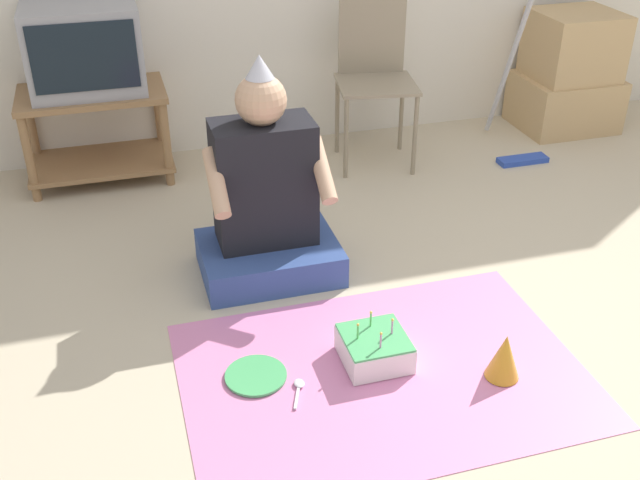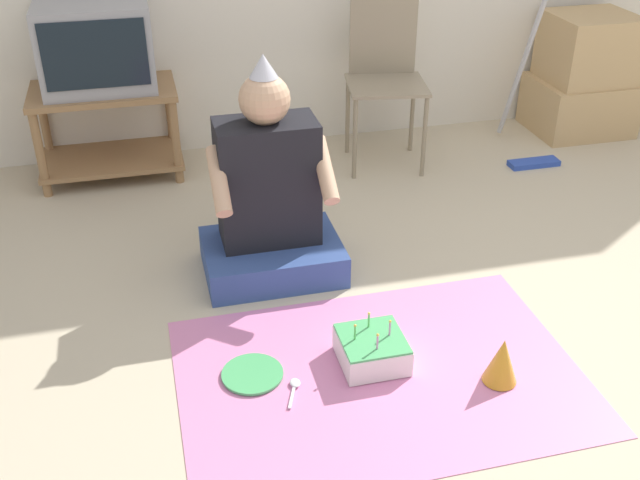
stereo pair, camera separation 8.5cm
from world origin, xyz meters
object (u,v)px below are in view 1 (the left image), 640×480
(dust_mop, at_px, (520,91))
(person_seated, at_px, (266,203))
(tv, at_px, (84,49))
(birthday_cake, at_px, (374,348))
(party_hat_blue, at_px, (504,356))
(folding_chair, at_px, (374,67))
(paper_plate, at_px, (256,375))
(cardboard_box_stack, at_px, (569,75))

(dust_mop, relative_size, person_seated, 1.35)
(tv, height_order, person_seated, person_seated)
(birthday_cake, xyz_separation_m, party_hat_blue, (0.40, -0.20, 0.03))
(folding_chair, xyz_separation_m, paper_plate, (-1.01, -1.66, -0.50))
(tv, bearing_deg, cardboard_box_stack, -0.99)
(birthday_cake, bearing_deg, person_seated, 107.79)
(birthday_cake, bearing_deg, folding_chair, 70.81)
(cardboard_box_stack, distance_m, paper_plate, 2.91)
(person_seated, bearing_deg, birthday_cake, -72.21)
(cardboard_box_stack, bearing_deg, person_seated, -152.28)
(cardboard_box_stack, bearing_deg, birthday_cake, -136.00)
(folding_chair, bearing_deg, cardboard_box_stack, 4.99)
(tv, distance_m, cardboard_box_stack, 2.75)
(tv, xyz_separation_m, dust_mop, (2.23, -0.35, -0.31))
(tv, relative_size, party_hat_blue, 3.17)
(folding_chair, relative_size, party_hat_blue, 5.17)
(folding_chair, distance_m, birthday_cake, 1.85)
(birthday_cake, distance_m, party_hat_blue, 0.45)
(dust_mop, distance_m, paper_plate, 2.35)
(tv, height_order, cardboard_box_stack, tv)
(cardboard_box_stack, xyz_separation_m, person_seated, (-2.09, -1.10, -0.01))
(tv, distance_m, birthday_cake, 2.13)
(folding_chair, xyz_separation_m, dust_mop, (0.78, -0.19, -0.14))
(dust_mop, xyz_separation_m, party_hat_blue, (-0.97, -1.71, -0.28))
(dust_mop, distance_m, person_seated, 1.78)
(cardboard_box_stack, xyz_separation_m, party_hat_blue, (-1.47, -2.00, -0.23))
(cardboard_box_stack, relative_size, person_seated, 0.75)
(party_hat_blue, bearing_deg, cardboard_box_stack, 53.77)
(paper_plate, bearing_deg, birthday_cake, -3.84)
(tv, xyz_separation_m, birthday_cake, (0.86, -1.85, -0.63))
(tv, bearing_deg, person_seated, -60.83)
(folding_chair, xyz_separation_m, party_hat_blue, (-0.19, -1.89, -0.42))
(dust_mop, height_order, party_hat_blue, dust_mop)
(person_seated, distance_m, birthday_cake, 0.78)
(person_seated, distance_m, party_hat_blue, 1.12)
(dust_mop, xyz_separation_m, person_seated, (-1.59, -0.80, -0.05))
(dust_mop, height_order, birthday_cake, dust_mop)
(birthday_cake, relative_size, paper_plate, 1.05)
(dust_mop, relative_size, birthday_cake, 5.49)
(cardboard_box_stack, bearing_deg, folding_chair, -175.01)
(cardboard_box_stack, xyz_separation_m, paper_plate, (-2.29, -1.77, -0.31))
(dust_mop, bearing_deg, birthday_cake, -132.31)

